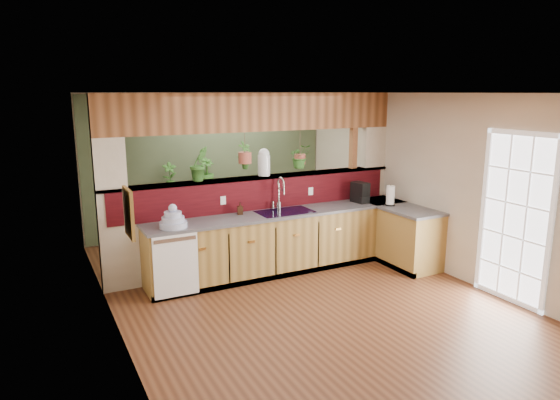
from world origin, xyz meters
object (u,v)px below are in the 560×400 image
faucet (280,192)px  glass_jar (264,162)px  coffee_maker (360,193)px  paper_towel (390,196)px  soap_dispenser (240,208)px  shelving_console (191,211)px  dish_stack (173,220)px

faucet → glass_jar: glass_jar is taller
coffee_maker → faucet: bearing=166.1°
faucet → coffee_maker: faucet is taller
paper_towel → soap_dispenser: bearing=167.0°
soap_dispenser → shelving_console: bearing=92.1°
faucet → dish_stack: 1.71m
dish_stack → shelving_console: dish_stack is taller
faucet → dish_stack: faucet is taller
glass_jar → shelving_console: (-0.57, 1.90, -1.09)m
soap_dispenser → shelving_console: size_ratio=0.13×
coffee_maker → glass_jar: (-1.51, 0.37, 0.55)m
coffee_maker → soap_dispenser: bearing=168.1°
dish_stack → shelving_console: 2.62m
dish_stack → paper_towel: paper_towel is taller
coffee_maker → shelving_console: 3.12m
dish_stack → coffee_maker: size_ratio=1.11×
faucet → paper_towel: (1.64, -0.53, -0.12)m
shelving_console → dish_stack: bearing=-102.1°
paper_towel → shelving_console: size_ratio=0.24×
coffee_maker → glass_jar: glass_jar is taller
soap_dispenser → paper_towel: 2.34m
glass_jar → shelving_console: glass_jar is taller
dish_stack → glass_jar: glass_jar is taller
faucet → shelving_console: faucet is taller
soap_dispenser → paper_towel: (2.28, -0.53, 0.06)m
soap_dispenser → coffee_maker: 2.00m
glass_jar → soap_dispenser: bearing=-155.3°
dish_stack → soap_dispenser: dish_stack is taller
dish_stack → soap_dispenser: (1.04, 0.26, -0.01)m
dish_stack → glass_jar: bearing=17.6°
faucet → paper_towel: size_ratio=1.52×
dish_stack → shelving_console: size_ratio=0.26×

